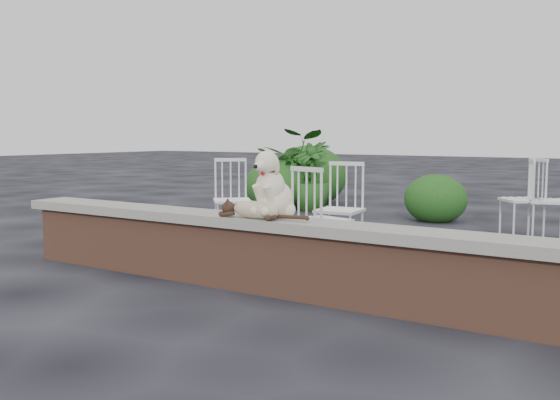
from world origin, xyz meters
The scene contains 13 objects.
ground centered at (0.00, 0.00, 0.00)m, with size 60.00×60.00×0.00m, color black.
brick_wall centered at (0.00, 0.00, 0.25)m, with size 6.00×0.30×0.50m, color brown.
capstone centered at (0.00, 0.00, 0.54)m, with size 6.20×0.40×0.08m, color slate.
dog centered at (-0.40, 0.06, 0.84)m, with size 0.35×0.46×0.53m, color beige, non-canonical shape.
cat centered at (-0.48, -0.09, 0.66)m, with size 0.91×0.22×0.15m, color tan, non-canonical shape.
chair_e centered at (0.90, 3.78, 0.47)m, with size 0.56×0.56×0.94m, color white, non-canonical shape.
chair_a centered at (-2.18, 1.82, 0.47)m, with size 0.56×0.56×0.94m, color white, non-canonical shape.
chair_d centered at (0.62, 3.76, 0.47)m, with size 0.56×0.56×0.94m, color white, non-canonical shape.
chair_b centered at (-0.69, 1.66, 0.47)m, with size 0.56×0.56×0.94m, color white, non-canonical shape.
chair_c centered at (-0.46, 0.90, 0.47)m, with size 0.56×0.56×0.94m, color white, non-canonical shape.
potted_plant_a centered at (-3.27, 4.92, 0.65)m, with size 1.17×1.02×1.30m, color #1E4714.
potted_plant_b centered at (-2.83, 4.73, 0.55)m, with size 0.62×0.62×1.11m, color #1E4714.
shrubbery centered at (-3.00, 5.19, 0.43)m, with size 3.79×2.04×1.08m.
Camera 1 is at (2.34, -4.04, 1.23)m, focal length 40.96 mm.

